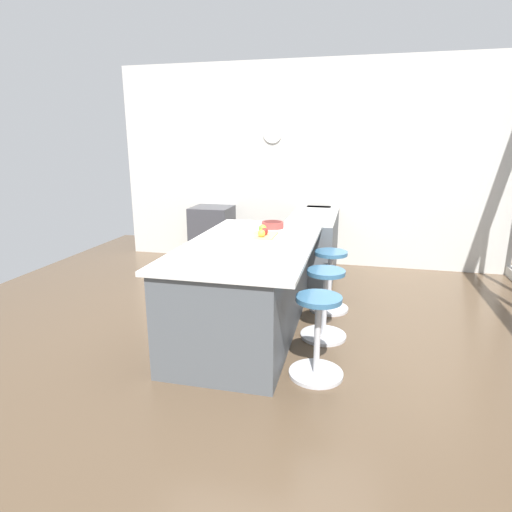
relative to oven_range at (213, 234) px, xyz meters
name	(u,v)px	position (x,y,z in m)	size (l,w,h in m)	color
ground_plane	(271,332)	(2.35, 1.42, -0.44)	(7.65, 7.65, 0.00)	brown
interior_partition_left	(308,166)	(-0.35, 1.42, 1.06)	(0.15, 5.88, 2.99)	beige
sink_cabinet	(316,238)	(0.00, 1.62, 0.02)	(2.55, 0.60, 1.18)	#4C5156
oven_range	(213,234)	(0.00, 0.00, 0.00)	(0.60, 0.61, 0.87)	#38383D
kitchen_island	(246,286)	(2.34, 1.16, 0.02)	(2.27, 1.18, 0.91)	#4C5156
stool_by_window	(330,283)	(1.62, 1.93, -0.11)	(0.44, 0.44, 0.68)	#B7B7BC
stool_middle	(324,306)	(2.34, 1.93, -0.11)	(0.44, 0.44, 0.68)	#B7B7BC
stool_near_camera	(317,339)	(3.06, 1.93, -0.11)	(0.44, 0.44, 0.68)	#B7B7BC
cutting_board	(264,235)	(2.06, 1.27, 0.48)	(0.36, 0.24, 0.02)	tan
apple_red	(264,231)	(2.10, 1.29, 0.53)	(0.07, 0.07, 0.07)	red
apple_green	(263,229)	(1.98, 1.24, 0.54)	(0.08, 0.08, 0.08)	#609E2D
apple_yellow	(262,233)	(2.19, 1.28, 0.53)	(0.07, 0.07, 0.07)	gold
water_bottle	(250,243)	(2.89, 1.34, 0.60)	(0.06, 0.06, 0.31)	silver
fruit_bowl	(273,224)	(1.62, 1.28, 0.51)	(0.25, 0.25, 0.07)	#993833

